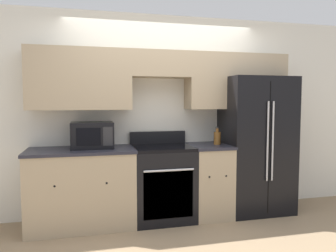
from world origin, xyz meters
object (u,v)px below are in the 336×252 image
at_px(refrigerator, 255,144).
at_px(microwave, 92,135).
at_px(bottle, 217,138).
at_px(oven_range, 163,182).

bearing_deg(refrigerator, microwave, 179.90).
bearing_deg(microwave, bottle, -1.84).
relative_size(oven_range, microwave, 2.20).
height_order(refrigerator, bottle, refrigerator).
xyz_separation_m(refrigerator, bottle, (-0.56, -0.05, 0.11)).
bearing_deg(microwave, oven_range, -3.48).
relative_size(refrigerator, bottle, 7.95).
distance_m(refrigerator, microwave, 2.14).
xyz_separation_m(oven_range, bottle, (0.72, 0.00, 0.54)).
bearing_deg(refrigerator, bottle, -175.27).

